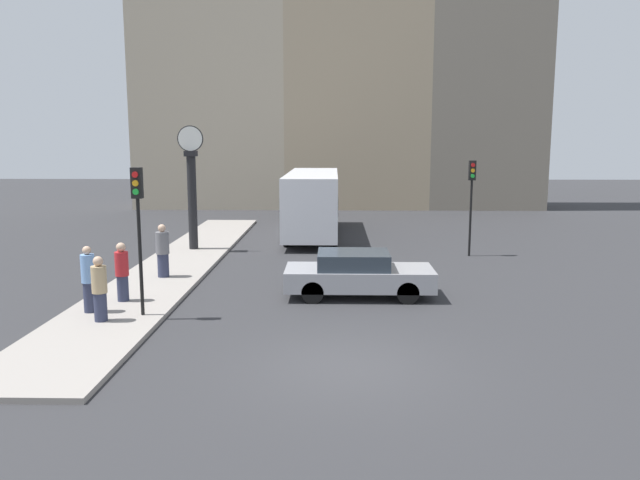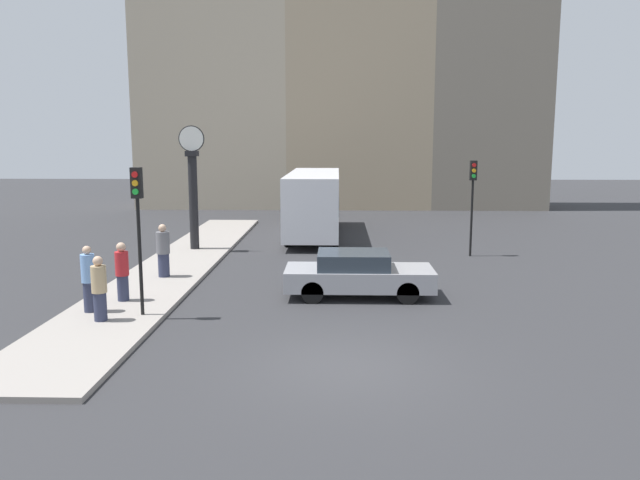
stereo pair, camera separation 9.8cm
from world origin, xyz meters
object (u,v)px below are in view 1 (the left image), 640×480
(pedestrian_grey_jacket, at_px, (163,251))
(traffic_light_far, at_px, (472,188))
(sedan_car, at_px, (358,274))
(pedestrian_blue_stripe, at_px, (88,279))
(traffic_light_near, at_px, (138,210))
(bus_distant, at_px, (313,200))
(pedestrian_tan_coat, at_px, (100,289))
(street_clock, at_px, (192,190))
(pedestrian_red_top, at_px, (122,272))

(pedestrian_grey_jacket, bearing_deg, traffic_light_far, 22.87)
(sedan_car, distance_m, pedestrian_blue_stripe, 7.35)
(traffic_light_far, height_order, pedestrian_blue_stripe, traffic_light_far)
(sedan_car, relative_size, traffic_light_near, 1.15)
(sedan_car, xyz_separation_m, bus_distant, (-1.70, 11.62, 1.03))
(pedestrian_tan_coat, height_order, pedestrian_grey_jacket, pedestrian_grey_jacket)
(street_clock, height_order, pedestrian_grey_jacket, street_clock)
(bus_distant, relative_size, pedestrian_red_top, 5.95)
(sedan_car, height_order, pedestrian_tan_coat, pedestrian_tan_coat)
(sedan_car, distance_m, traffic_light_near, 6.44)
(pedestrian_blue_stripe, bearing_deg, sedan_car, 17.89)
(sedan_car, relative_size, street_clock, 0.86)
(traffic_light_near, bearing_deg, pedestrian_tan_coat, -147.44)
(sedan_car, xyz_separation_m, pedestrian_grey_jacket, (-6.23, 1.95, 0.29))
(bus_distant, height_order, traffic_light_far, traffic_light_far)
(bus_distant, relative_size, traffic_light_far, 2.60)
(street_clock, xyz_separation_m, pedestrian_red_top, (-0.09, -8.33, -1.59))
(traffic_light_near, bearing_deg, pedestrian_grey_jacket, 98.69)
(traffic_light_far, xyz_separation_m, street_clock, (-11.05, 0.69, -0.15))
(pedestrian_red_top, bearing_deg, traffic_light_far, 34.46)
(street_clock, relative_size, pedestrian_red_top, 3.04)
(bus_distant, bearing_deg, street_clock, -137.01)
(sedan_car, distance_m, bus_distant, 11.79)
(bus_distant, relative_size, pedestrian_grey_jacket, 5.64)
(traffic_light_near, height_order, pedestrian_grey_jacket, traffic_light_near)
(bus_distant, distance_m, pedestrian_tan_coat, 15.42)
(bus_distant, relative_size, traffic_light_near, 2.60)
(pedestrian_blue_stripe, relative_size, pedestrian_red_top, 1.06)
(traffic_light_far, relative_size, pedestrian_tan_coat, 2.31)
(traffic_light_near, bearing_deg, sedan_car, 24.21)
(street_clock, height_order, pedestrian_red_top, street_clock)
(pedestrian_blue_stripe, xyz_separation_m, pedestrian_red_top, (0.48, 1.14, -0.05))
(street_clock, xyz_separation_m, pedestrian_blue_stripe, (-0.57, -9.48, -1.54))
(sedan_car, xyz_separation_m, street_clock, (-6.42, 7.22, 1.86))
(traffic_light_near, distance_m, pedestrian_red_top, 2.51)
(pedestrian_tan_coat, bearing_deg, traffic_light_near, 32.56)
(pedestrian_tan_coat, distance_m, pedestrian_grey_jacket, 5.00)
(pedestrian_tan_coat, bearing_deg, pedestrian_grey_jacket, 87.90)
(traffic_light_far, relative_size, street_clock, 0.75)
(pedestrian_blue_stripe, bearing_deg, pedestrian_tan_coat, -53.64)
(bus_distant, height_order, pedestrian_blue_stripe, bus_distant)
(sedan_car, distance_m, street_clock, 9.84)
(sedan_car, relative_size, pedestrian_red_top, 2.63)
(street_clock, relative_size, pedestrian_tan_coat, 3.07)
(pedestrian_red_top, distance_m, pedestrian_grey_jacket, 3.08)
(pedestrian_blue_stripe, relative_size, pedestrian_grey_jacket, 1.01)
(traffic_light_far, relative_size, pedestrian_blue_stripe, 2.16)
(bus_distant, relative_size, pedestrian_blue_stripe, 5.61)
(bus_distant, bearing_deg, traffic_light_near, -105.25)
(traffic_light_far, distance_m, pedestrian_grey_jacket, 11.91)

